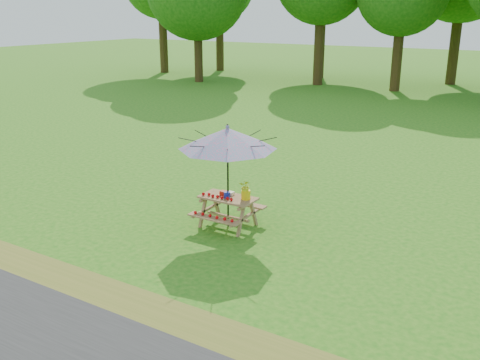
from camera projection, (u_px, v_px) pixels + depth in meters
The scene contains 6 objects.
ground at pixel (377, 285), 9.10m from camera, with size 120.00×120.00×0.00m, color #227115.
picnic_table at pixel (228, 212), 11.48m from camera, with size 1.20×1.32×0.67m.
patio_umbrella at pixel (228, 138), 10.99m from camera, with size 2.46×2.46×2.25m.
produce_bins at pixel (227, 194), 11.41m from camera, with size 0.28×0.33×0.13m.
tomatoes_row at pixel (217, 197), 11.30m from camera, with size 0.77×0.13×0.07m, color red, non-canonical shape.
flower_bucket at pixel (246, 189), 11.18m from camera, with size 0.30×0.27×0.43m.
Camera 1 is at (2.26, -8.15, 4.48)m, focal length 40.00 mm.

